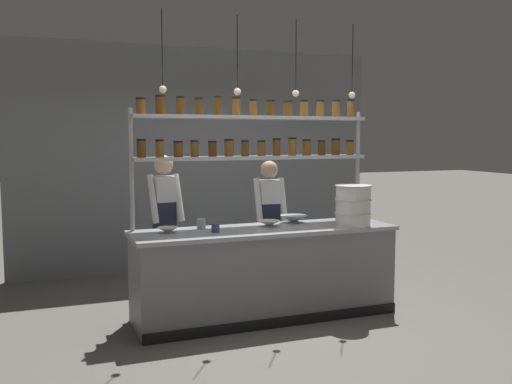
{
  "coord_description": "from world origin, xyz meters",
  "views": [
    {
      "loc": [
        -2.17,
        -5.29,
        1.85
      ],
      "look_at": [
        -0.02,
        0.2,
        1.27
      ],
      "focal_mm": 40.0,
      "sensor_mm": 36.0,
      "label": 1
    }
  ],
  "objects": [
    {
      "name": "prep_bowl_center_back",
      "position": [
        -0.98,
        0.08,
        0.95
      ],
      "size": [
        0.2,
        0.2,
        0.06
      ],
      "color": "silver",
      "rests_on": "prep_counter"
    },
    {
      "name": "prep_bowl_center_front",
      "position": [
        0.08,
        0.09,
        0.95
      ],
      "size": [
        0.23,
        0.23,
        0.06
      ],
      "color": "silver",
      "rests_on": "prep_counter"
    },
    {
      "name": "pendant_light_row",
      "position": [
        0.0,
        0.0,
        2.33
      ],
      "size": [
        2.09,
        0.07,
        0.77
      ],
      "color": "black"
    },
    {
      "name": "ground_plane",
      "position": [
        0.0,
        0.0,
        0.0
      ],
      "size": [
        40.0,
        40.0,
        0.0
      ],
      "primitive_type": "plane",
      "color": "slate"
    },
    {
      "name": "prep_counter",
      "position": [
        0.0,
        -0.0,
        0.46
      ],
      "size": [
        2.71,
        0.76,
        0.92
      ],
      "color": "gray",
      "rests_on": "ground_plane"
    },
    {
      "name": "serving_cup_by_board",
      "position": [
        -0.62,
        0.18,
        0.97
      ],
      "size": [
        0.09,
        0.09,
        0.11
      ],
      "color": "#B2B7BC",
      "rests_on": "prep_counter"
    },
    {
      "name": "container_stack",
      "position": [
        0.91,
        -0.19,
        1.13
      ],
      "size": [
        0.38,
        0.38,
        0.43
      ],
      "color": "white",
      "rests_on": "prep_counter"
    },
    {
      "name": "serving_cup_front",
      "position": [
        -0.54,
        -0.06,
        0.96
      ],
      "size": [
        0.08,
        0.08,
        0.09
      ],
      "color": "#334C70",
      "rests_on": "prep_counter"
    },
    {
      "name": "chef_center",
      "position": [
        0.33,
        0.68,
        0.9
      ],
      "size": [
        0.38,
        0.3,
        1.57
      ],
      "rotation": [
        0.0,
        0.0,
        -0.12
      ],
      "color": "black",
      "rests_on": "ground_plane"
    },
    {
      "name": "back_wall",
      "position": [
        0.0,
        2.41,
        1.53
      ],
      "size": [
        5.11,
        0.12,
        3.06
      ],
      "primitive_type": "cube",
      "color": "gray",
      "rests_on": "ground_plane"
    },
    {
      "name": "prep_bowl_near_left",
      "position": [
        0.43,
        0.22,
        0.96
      ],
      "size": [
        0.3,
        0.3,
        0.08
      ],
      "color": "#B2B7BC",
      "rests_on": "prep_counter"
    },
    {
      "name": "spice_shelf_unit",
      "position": [
        -0.0,
        0.33,
        1.81
      ],
      "size": [
        2.6,
        0.28,
        2.26
      ],
      "color": "#ADAFB5",
      "rests_on": "ground_plane"
    },
    {
      "name": "chef_left",
      "position": [
        -0.85,
        0.83,
        0.95
      ],
      "size": [
        0.38,
        0.31,
        1.65
      ],
      "rotation": [
        0.0,
        0.0,
        0.12
      ],
      "color": "black",
      "rests_on": "ground_plane"
    }
  ]
}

